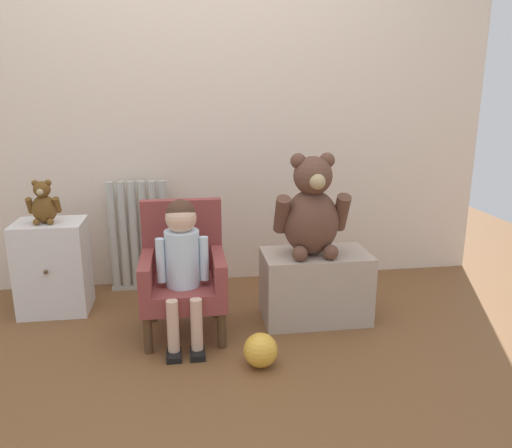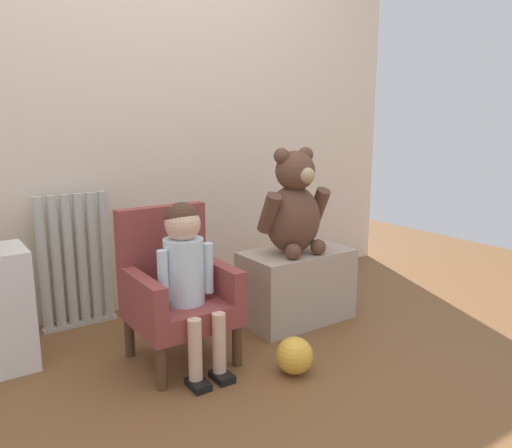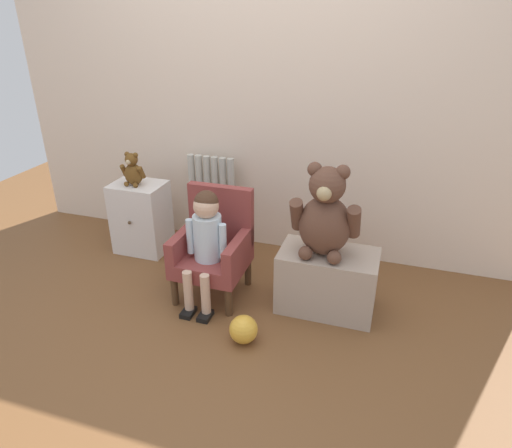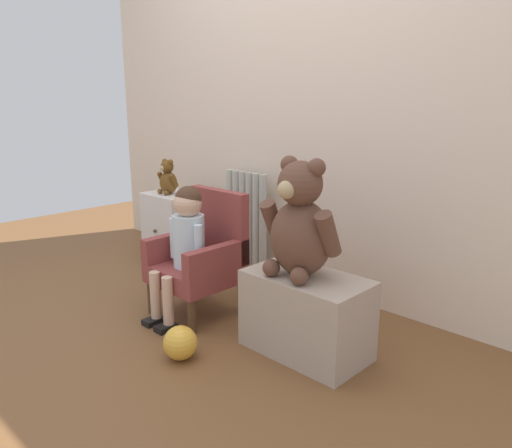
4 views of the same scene
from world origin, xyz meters
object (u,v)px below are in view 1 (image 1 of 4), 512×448
at_px(radiator, 139,237).
at_px(child_figure, 182,252).
at_px(large_teddy_bear, 312,211).
at_px(small_teddy_bear, 44,204).
at_px(low_bench, 315,286).
at_px(child_armchair, 183,272).
at_px(toy_ball, 261,350).
at_px(small_dresser, 53,267).

height_order(radiator, child_figure, child_figure).
xyz_separation_m(large_teddy_bear, small_teddy_bear, (-1.40, 0.31, 0.01)).
bearing_deg(child_figure, small_teddy_bear, 149.45).
bearing_deg(small_teddy_bear, radiator, 31.44).
distance_m(child_figure, small_teddy_bear, 0.87).
height_order(child_figure, large_teddy_bear, large_teddy_bear).
relative_size(low_bench, small_teddy_bear, 2.41).
height_order(low_bench, large_teddy_bear, large_teddy_bear).
bearing_deg(child_armchair, child_figure, -90.00).
distance_m(child_figure, large_teddy_bear, 0.70).
bearing_deg(small_teddy_bear, large_teddy_bear, -12.31).
relative_size(child_armchair, toy_ball, 4.27).
relative_size(child_armchair, small_teddy_bear, 2.83).
bearing_deg(child_armchair, toy_ball, -51.22).
height_order(low_bench, small_teddy_bear, small_teddy_bear).
bearing_deg(child_figure, toy_ball, -42.41).
xyz_separation_m(small_dresser, child_figure, (0.72, -0.45, 0.20)).
relative_size(child_figure, toy_ball, 4.57).
height_order(radiator, large_teddy_bear, large_teddy_bear).
xyz_separation_m(radiator, low_bench, (0.98, -0.58, -0.15)).
distance_m(small_dresser, large_teddy_bear, 1.48).
distance_m(child_armchair, child_figure, 0.18).
xyz_separation_m(child_armchair, low_bench, (0.71, 0.03, -0.13)).
bearing_deg(child_armchair, radiator, 113.89).
distance_m(small_teddy_bear, toy_ball, 1.41).
bearing_deg(small_dresser, small_teddy_bear, -109.41).
xyz_separation_m(low_bench, large_teddy_bear, (-0.04, -0.01, 0.43)).
bearing_deg(child_armchair, small_teddy_bear, 156.38).
bearing_deg(low_bench, small_teddy_bear, 168.55).
distance_m(small_dresser, toy_ball, 1.32).
relative_size(small_dresser, child_armchair, 0.78).
distance_m(radiator, small_dresser, 0.53).
xyz_separation_m(low_bench, small_teddy_bear, (-1.44, 0.29, 0.44)).
bearing_deg(toy_ball, child_armchair, 128.78).
bearing_deg(small_teddy_bear, child_armchair, -23.62).
relative_size(radiator, toy_ball, 4.40).
bearing_deg(toy_ball, small_teddy_bear, 145.31).
bearing_deg(large_teddy_bear, low_bench, 22.21).
xyz_separation_m(child_figure, small_teddy_bear, (-0.73, 0.43, 0.16)).
xyz_separation_m(small_dresser, child_armchair, (0.72, -0.34, 0.06)).
relative_size(small_dresser, child_figure, 0.73).
bearing_deg(child_armchair, low_bench, 2.30).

